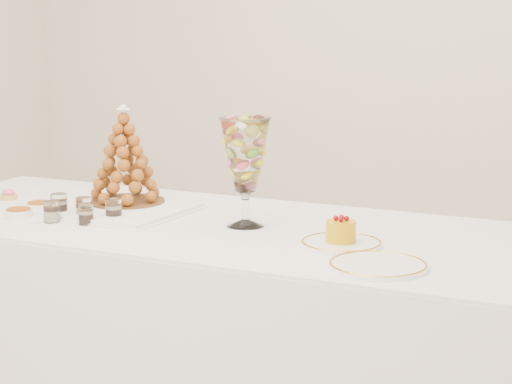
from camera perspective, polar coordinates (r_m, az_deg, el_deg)
The scene contains 15 objects.
buffet_table at distance 2.92m, azimuth -3.75°, elevation -10.09°, with size 2.23×0.92×0.84m.
lace_tray at distance 3.00m, azimuth -9.86°, elevation -1.07°, with size 0.54×0.40×0.02m, color white.
macaron_vase at distance 2.69m, azimuth -0.73°, elevation 2.39°, with size 0.16×0.16×0.35m.
cake_plate at distance 2.50m, azimuth 5.71°, elevation -3.44°, with size 0.24×0.24×0.01m, color white.
spare_plate at distance 2.29m, azimuth 8.13°, elevation -4.87°, with size 0.27×0.27×0.01m, color white.
pink_tart at distance 3.28m, azimuth -16.16°, elevation -0.18°, with size 0.06×0.06×0.04m.
verrine_a at distance 2.95m, azimuth -13.00°, elevation -0.83°, with size 0.06×0.06×0.08m, color white.
verrine_b at distance 2.88m, azimuth -11.39°, elevation -1.06°, with size 0.05×0.05×0.07m, color white.
verrine_c at distance 2.84m, azimuth -9.47°, elevation -1.18°, with size 0.05×0.05×0.07m, color white.
verrine_d at distance 2.86m, azimuth -13.48°, elevation -1.28°, with size 0.05×0.05×0.07m, color white.
verrine_e at distance 2.80m, azimuth -11.27°, elevation -1.49°, with size 0.05×0.05×0.06m, color white.
ramekin_back at distance 3.04m, azimuth -14.22°, elevation -0.97°, with size 0.09×0.09×0.03m, color white.
ramekin_front at distance 2.95m, azimuth -15.55°, elevation -1.40°, with size 0.09×0.09×0.03m, color white.
croquembouche at distance 3.02m, azimuth -8.75°, elevation 2.44°, with size 0.27×0.27×0.34m.
mousse_cake at distance 2.49m, azimuth 5.69°, elevation -2.59°, with size 0.09×0.09×0.08m.
Camera 1 is at (1.29, -2.24, 1.47)m, focal length 60.00 mm.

